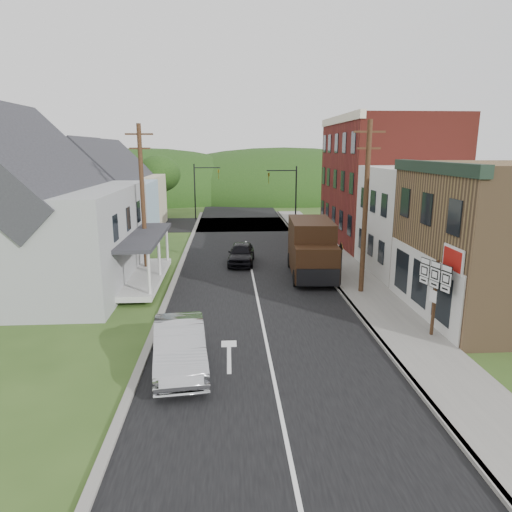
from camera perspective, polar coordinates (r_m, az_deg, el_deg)
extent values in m
plane|color=#2D4719|center=(20.94, 0.71, -7.96)|extent=(120.00, 120.00, 0.00)
cube|color=black|center=(30.46, -0.69, -1.15)|extent=(9.00, 90.00, 0.02)
cube|color=black|center=(47.10, -1.74, 4.00)|extent=(60.00, 9.00, 0.02)
cube|color=slate|center=(29.41, 11.08, -1.77)|extent=(2.80, 55.00, 0.15)
cube|color=slate|center=(29.10, 8.50, -1.83)|extent=(0.20, 55.00, 0.15)
cube|color=slate|center=(28.65, -9.82, -2.15)|extent=(0.30, 55.00, 0.12)
cube|color=brown|center=(23.63, 29.22, 1.62)|extent=(8.00, 8.00, 7.00)
cube|color=silver|center=(30.15, 21.59, 4.08)|extent=(8.00, 7.00, 6.50)
cube|color=maroon|center=(38.72, 15.89, 8.95)|extent=(8.00, 12.00, 10.00)
cube|color=#A0A3A5|center=(27.97, -25.63, 2.01)|extent=(10.00, 12.00, 5.50)
cube|color=#9CBDD6|center=(38.03, -18.12, 4.93)|extent=(7.00, 8.00, 5.00)
cube|color=beige|center=(46.83, -16.02, 6.53)|extent=(7.00, 8.00, 5.00)
cylinder|color=#472D19|center=(24.22, 13.50, 5.59)|extent=(0.26, 0.26, 9.00)
cube|color=#472D19|center=(24.04, 14.01, 14.84)|extent=(1.60, 0.10, 0.10)
cube|color=#472D19|center=(24.03, 13.91, 12.94)|extent=(1.20, 0.10, 0.10)
cylinder|color=#472D19|center=(28.09, -13.95, 6.58)|extent=(0.26, 0.26, 9.00)
cube|color=#472D19|center=(27.93, -14.41, 14.55)|extent=(1.60, 0.10, 0.10)
cube|color=#472D19|center=(27.92, -14.32, 12.91)|extent=(1.20, 0.10, 0.10)
cylinder|color=black|center=(43.69, 5.01, 7.20)|extent=(0.14, 0.14, 6.00)
cylinder|color=black|center=(43.31, 3.21, 10.63)|extent=(2.80, 0.10, 0.10)
imported|color=olive|center=(43.22, 1.60, 9.71)|extent=(0.16, 0.20, 1.00)
cylinder|color=black|center=(50.30, -7.65, 7.93)|extent=(0.14, 0.14, 6.00)
cylinder|color=black|center=(50.05, -6.12, 10.93)|extent=(2.80, 0.10, 0.10)
imported|color=olive|center=(50.04, -4.70, 10.15)|extent=(0.16, 0.20, 1.00)
cylinder|color=#382616|center=(43.49, -27.42, 4.91)|extent=(0.36, 0.36, 4.76)
ellipsoid|color=black|center=(43.21, -27.92, 9.59)|extent=(5.80, 5.80, 4.93)
cylinder|color=#382616|center=(52.31, -11.91, 6.82)|extent=(0.36, 0.36, 3.92)
ellipsoid|color=black|center=(52.08, -12.07, 10.03)|extent=(4.80, 4.80, 4.08)
ellipsoid|color=black|center=(74.86, -2.45, 7.44)|extent=(90.00, 30.00, 16.00)
imported|color=#B0B0B5|center=(16.53, -9.50, -11.07)|extent=(2.32, 5.14, 1.64)
imported|color=black|center=(30.68, -1.85, 0.31)|extent=(2.04, 4.29, 1.41)
cube|color=black|center=(28.14, 6.85, 1.43)|extent=(2.72, 4.80, 3.07)
cube|color=black|center=(25.60, 7.53, -1.00)|extent=(2.54, 1.84, 2.01)
cube|color=black|center=(25.61, 7.53, 0.96)|extent=(2.30, 1.41, 0.05)
cube|color=black|center=(24.88, 7.76, -2.69)|extent=(2.33, 0.30, 0.95)
cylinder|color=black|center=(25.80, 4.99, -2.77)|extent=(0.36, 0.97, 0.95)
cylinder|color=black|center=(26.09, 9.87, -2.74)|extent=(0.36, 0.97, 0.95)
cylinder|color=black|center=(29.88, 4.30, -0.53)|extent=(0.36, 0.97, 0.95)
cylinder|color=black|center=(30.13, 8.52, -0.52)|extent=(0.36, 0.97, 0.95)
cube|color=#472D19|center=(19.78, 21.42, -4.92)|extent=(0.12, 0.12, 3.14)
cube|color=black|center=(19.48, 21.54, -2.17)|extent=(0.50, 1.74, 0.07)
cube|color=white|center=(18.90, 22.77, -1.47)|extent=(0.14, 0.48, 0.20)
cube|color=white|center=(19.00, 22.66, -2.65)|extent=(0.16, 0.52, 0.49)
cube|color=white|center=(19.11, 22.56, -3.82)|extent=(0.14, 0.48, 0.25)
cube|color=white|center=(19.36, 21.56, -1.03)|extent=(0.14, 0.48, 0.20)
cube|color=white|center=(19.45, 21.46, -2.18)|extent=(0.16, 0.52, 0.49)
cube|color=white|center=(19.56, 21.36, -3.33)|extent=(0.14, 0.48, 0.25)
cube|color=white|center=(19.82, 20.41, -0.61)|extent=(0.14, 0.48, 0.20)
cube|color=white|center=(19.92, 20.32, -1.74)|extent=(0.16, 0.52, 0.49)
cube|color=white|center=(20.02, 20.22, -2.86)|extent=(0.14, 0.48, 0.25)
cube|color=white|center=(19.70, 21.24, -4.70)|extent=(0.12, 0.39, 0.49)
cylinder|color=black|center=(25.80, 10.61, -1.05)|extent=(0.06, 0.06, 2.30)
cube|color=black|center=(25.57, 10.57, 1.02)|extent=(0.06, 0.68, 0.68)
cube|color=#F2AB0C|center=(25.57, 10.60, 1.02)|extent=(0.06, 0.61, 0.61)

